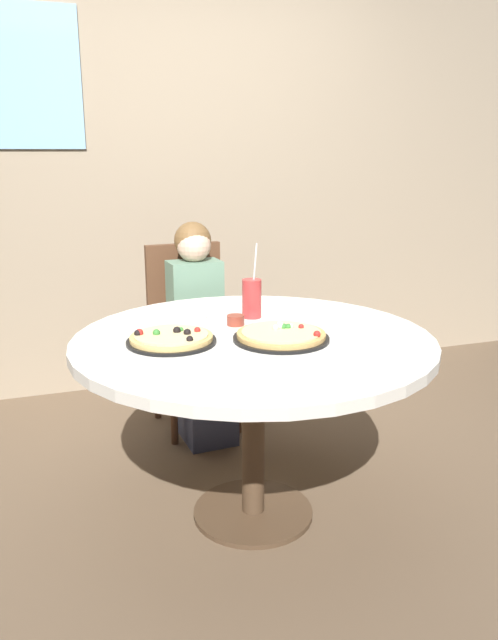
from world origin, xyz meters
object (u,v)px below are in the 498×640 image
Objects in this scene: dining_table at (253,358)px; soda_cup at (252,298)px; pizza_cheese at (171,339)px; pizza_veggie at (281,336)px; chair_wooden at (190,325)px; sauce_bowl at (236,320)px; plate_small at (185,317)px; diner_child at (200,343)px.

dining_table is 0.32m from soda_cup.
pizza_veggie is at bearing -13.72° from pizza_cheese.
pizza_veggie and pizza_cheese have the same top height.
chair_wooden is at bearing 97.07° from soda_cup.
sauce_bowl is (-0.10, 0.25, 0.00)m from pizza_veggie.
pizza_cheese is at bearing -111.81° from plate_small.
sauce_bowl is at bearing -46.18° from plate_small.
dining_table is at bearing -84.95° from sauce_bowl.
sauce_bowl reaches higher than dining_table.
pizza_veggie is at bearing -85.40° from chair_wooden.
pizza_cheese is 0.33m from sauce_bowl.
sauce_bowl is (-0.02, -0.63, 0.29)m from diner_child.
diner_child is 0.57m from plate_small.
dining_table is 0.82m from diner_child.
chair_wooden is 1.04m from pizza_cheese.
pizza_cheese is (-0.39, 0.09, 0.00)m from pizza_veggie.
dining_table is at bearing -3.32° from pizza_cheese.
dining_table is 4.37× the size of soda_cup.
pizza_veggie is (0.08, -0.08, 0.10)m from dining_table.
chair_wooden is 3.09× the size of soda_cup.
chair_wooden is 0.79m from soda_cup.
sauce_bowl is (0.29, 0.15, 0.00)m from pizza_cheese.
chair_wooden is 0.71m from plate_small.
pizza_veggie is at bearing -43.57° from dining_table.
chair_wooden is 5.28× the size of plate_small.
plate_small is at bearing -105.03° from chair_wooden.
diner_child is at bearing 88.30° from sauce_bowl.
pizza_veggie is 1.96× the size of plate_small.
pizza_cheese is 0.47m from soda_cup.
sauce_bowl is at bearing -137.74° from soda_cup.
pizza_veggie reaches higher than dining_table.
pizza_veggie is (0.09, -1.06, 0.24)m from chair_wooden.
soda_cup is (0.08, -0.54, 0.35)m from diner_child.
soda_cup is 1.71× the size of plate_small.
sauce_bowl is at bearing -91.70° from diner_child.
soda_cup reaches higher than dining_table.
diner_child is 3.06× the size of pizza_veggie.
dining_table is 0.20m from sauce_bowl.
dining_table is 0.39m from plate_small.
chair_wooden is 2.93× the size of pizza_cheese.
pizza_veggie is 5.05× the size of sauce_bowl.
pizza_cheese is (-0.31, -0.79, 0.28)m from diner_child.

